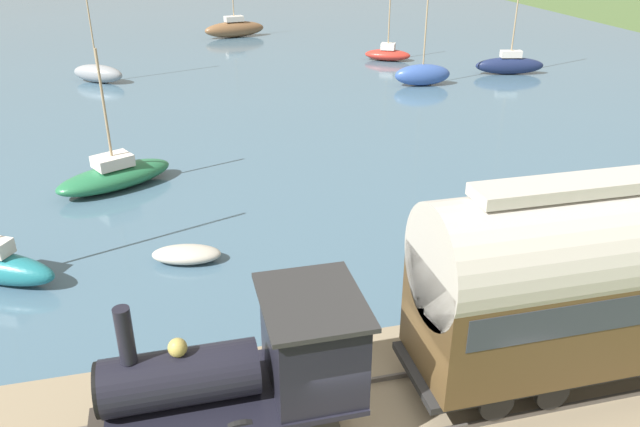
% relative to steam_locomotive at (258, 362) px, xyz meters
% --- Properties ---
extents(harbor_water, '(80.00, 80.00, 0.01)m').
position_rel_steam_locomotive_xyz_m(harbor_water, '(43.10, -2.03, -2.20)').
color(harbor_water, '#426075').
rests_on(harbor_water, ground).
extents(rail_embankment, '(5.61, 56.00, 0.52)m').
position_rel_steam_locomotive_xyz_m(rail_embankment, '(0.00, -2.03, -2.01)').
color(rail_embankment, '#84755B').
rests_on(rail_embankment, ground).
extents(steam_locomotive, '(2.40, 5.41, 3.31)m').
position_rel_steam_locomotive_xyz_m(steam_locomotive, '(0.00, 0.00, 0.00)').
color(steam_locomotive, black).
rests_on(steam_locomotive, rail_embankment).
extents(sailboat_red, '(2.89, 3.71, 5.73)m').
position_rel_steam_locomotive_xyz_m(sailboat_red, '(35.14, -15.18, -1.71)').
color(sailboat_red, '#B72D23').
rests_on(sailboat_red, harbor_water).
extents(sailboat_green, '(3.74, 5.02, 5.54)m').
position_rel_steam_locomotive_xyz_m(sailboat_green, '(14.86, 3.56, -1.67)').
color(sailboat_green, '#236B42').
rests_on(sailboat_green, harbor_water).
extents(sailboat_blue, '(1.59, 3.71, 9.18)m').
position_rel_steam_locomotive_xyz_m(sailboat_blue, '(27.42, -14.78, -1.46)').
color(sailboat_blue, '#335199').
rests_on(sailboat_blue, harbor_water).
extents(sailboat_gray, '(3.08, 3.73, 8.25)m').
position_rel_steam_locomotive_xyz_m(sailboat_gray, '(33.26, 5.44, -1.57)').
color(sailboat_gray, gray).
rests_on(sailboat_gray, harbor_water).
extents(sailboat_brown, '(2.46, 5.61, 5.81)m').
position_rel_steam_locomotive_xyz_m(sailboat_brown, '(47.71, -5.21, -1.45)').
color(sailboat_brown, brown).
rests_on(sailboat_brown, harbor_water).
extents(sailboat_navy, '(2.05, 4.78, 8.56)m').
position_rel_steam_locomotive_xyz_m(sailboat_navy, '(28.91, -21.79, -1.52)').
color(sailboat_navy, '#192347').
rests_on(sailboat_navy, harbor_water).
extents(rowboat_far_out, '(1.38, 2.23, 0.53)m').
position_rel_steam_locomotive_xyz_m(rowboat_far_out, '(8.10, -8.65, -1.93)').
color(rowboat_far_out, silver).
rests_on(rowboat_far_out, harbor_water).
extents(rowboat_near_shore, '(1.48, 2.35, 0.52)m').
position_rel_steam_locomotive_xyz_m(rowboat_near_shore, '(8.14, 1.10, -1.94)').
color(rowboat_near_shore, '#B7B2A3').
rests_on(rowboat_near_shore, harbor_water).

